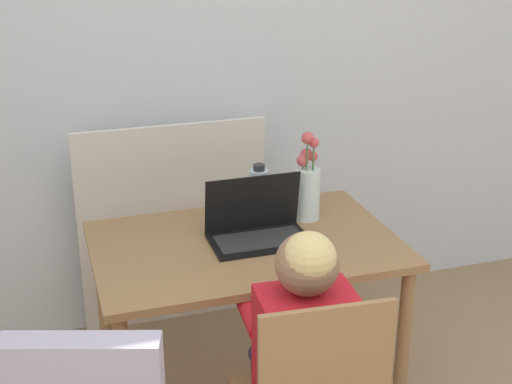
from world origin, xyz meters
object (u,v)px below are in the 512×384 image
object	(u,v)px
flower_vase	(308,186)
water_bottle	(259,194)
laptop	(257,225)
person_seated	(300,338)

from	to	relation	value
flower_vase	water_bottle	world-z (taller)	flower_vase
flower_vase	laptop	bearing A→B (deg)	-155.15
laptop	flower_vase	distance (m)	0.28
laptop	person_seated	bearing A→B (deg)	-94.40
water_bottle	flower_vase	bearing A→B (deg)	-13.14
flower_vase	water_bottle	size ratio (longest dim) A/B	1.57
person_seated	flower_vase	distance (m)	0.77
laptop	water_bottle	distance (m)	0.18
laptop	water_bottle	size ratio (longest dim) A/B	1.59
person_seated	laptop	world-z (taller)	person_seated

